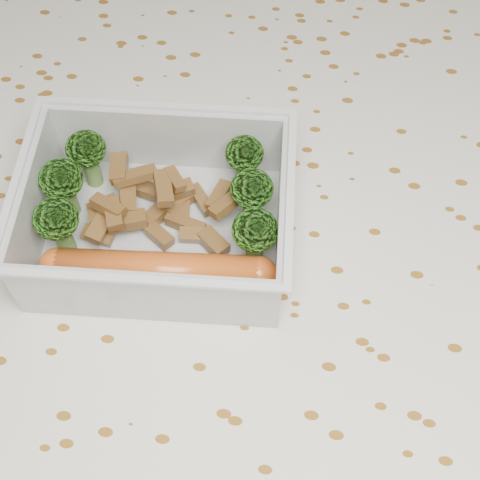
# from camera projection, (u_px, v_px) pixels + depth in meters

# --- Properties ---
(ground_plane) EXTENTS (4.00, 4.00, 0.00)m
(ground_plane) POSITION_uv_depth(u_px,v_px,m) (235.00, 475.00, 1.14)
(ground_plane) COLOR olive
(ground_plane) RESTS_ON ground
(dining_table) EXTENTS (1.40, 0.90, 0.75)m
(dining_table) POSITION_uv_depth(u_px,v_px,m) (231.00, 304.00, 0.57)
(dining_table) COLOR brown
(dining_table) RESTS_ON ground
(tablecloth) EXTENTS (1.46, 0.96, 0.19)m
(tablecloth) POSITION_uv_depth(u_px,v_px,m) (230.00, 275.00, 0.53)
(tablecloth) COLOR silver
(tablecloth) RESTS_ON dining_table
(lunch_container) EXTENTS (0.20, 0.16, 0.07)m
(lunch_container) POSITION_uv_depth(u_px,v_px,m) (159.00, 220.00, 0.48)
(lunch_container) COLOR silver
(lunch_container) RESTS_ON tablecloth
(broccoli_florets) EXTENTS (0.18, 0.10, 0.05)m
(broccoli_florets) POSITION_uv_depth(u_px,v_px,m) (157.00, 192.00, 0.48)
(broccoli_florets) COLOR #608C3F
(broccoli_florets) RESTS_ON lunch_container
(meat_pile) EXTENTS (0.12, 0.07, 0.03)m
(meat_pile) POSITION_uv_depth(u_px,v_px,m) (155.00, 205.00, 0.50)
(meat_pile) COLOR olive
(meat_pile) RESTS_ON lunch_container
(sausage) EXTENTS (0.17, 0.04, 0.03)m
(sausage) POSITION_uv_depth(u_px,v_px,m) (158.00, 271.00, 0.46)
(sausage) COLOR #C7561B
(sausage) RESTS_ON lunch_container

